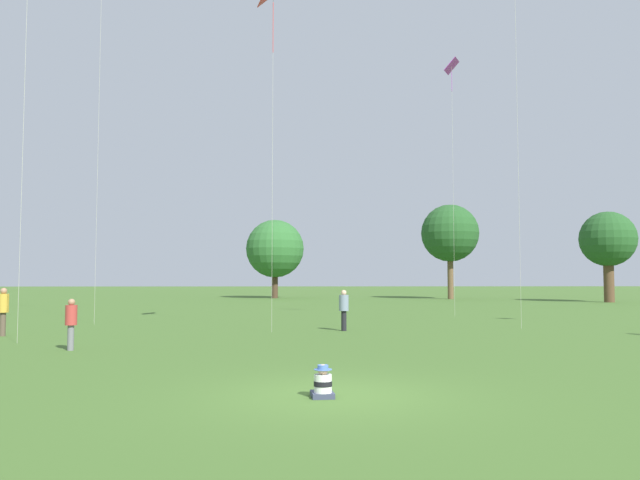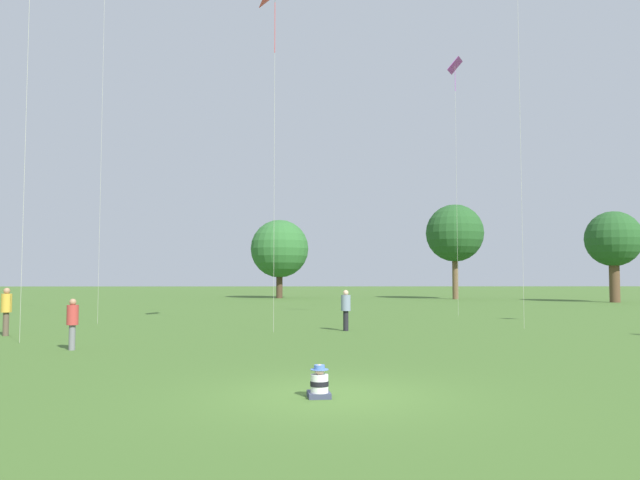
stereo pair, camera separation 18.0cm
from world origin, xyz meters
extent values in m
plane|color=#426628|center=(0.00, 0.00, 0.00)|extent=(300.00, 300.00, 0.00)
cube|color=#383D56|center=(-0.24, -0.16, 0.05)|extent=(0.45, 0.54, 0.10)
cylinder|color=white|center=(-0.23, -0.25, 0.27)|extent=(0.36, 0.36, 0.33)
cylinder|color=black|center=(-0.23, -0.25, 0.27)|extent=(0.37, 0.37, 0.09)
sphere|color=#DBAD89|center=(-0.23, -0.25, 0.51)|extent=(0.20, 0.20, 0.20)
cylinder|color=#4C70B7|center=(-0.23, -0.25, 0.52)|extent=(0.33, 0.33, 0.01)
cylinder|color=#4C70B7|center=(-0.23, -0.25, 0.56)|extent=(0.20, 0.20, 0.09)
cylinder|color=brown|center=(-11.88, 12.29, 0.45)|extent=(0.24, 0.24, 0.89)
cylinder|color=gold|center=(-11.88, 12.29, 1.25)|extent=(0.44, 0.44, 0.71)
sphere|color=#A37556|center=(-11.88, 12.29, 1.70)|extent=(0.24, 0.24, 0.24)
cylinder|color=black|center=(1.20, 14.23, 0.41)|extent=(0.28, 0.28, 0.83)
cylinder|color=gray|center=(1.20, 14.23, 1.16)|extent=(0.51, 0.51, 0.66)
sphere|color=#DBAD89|center=(1.20, 14.23, 1.58)|extent=(0.22, 0.22, 0.22)
cylinder|color=slate|center=(-7.61, 7.51, 0.38)|extent=(0.21, 0.21, 0.77)
cylinder|color=#B23833|center=(-7.61, 7.51, 1.07)|extent=(0.39, 0.39, 0.61)
sphere|color=#A37556|center=(-7.61, 7.51, 1.46)|extent=(0.21, 0.21, 0.21)
cylinder|color=red|center=(-1.78, 13.56, 12.61)|extent=(0.02, 0.02, 2.14)
cylinder|color=#BCB7A8|center=(-1.78, 13.56, 7.10)|extent=(0.01, 0.01, 14.18)
cylinder|color=#BCB7A8|center=(-10.43, 18.39, 10.66)|extent=(0.01, 0.01, 21.31)
cube|color=#B738C6|center=(8.31, 23.99, 14.70)|extent=(1.08, 1.20, 0.73)
cylinder|color=#B738C6|center=(8.31, 23.99, 13.76)|extent=(0.02, 0.02, 1.19)
cylinder|color=#BCB7A8|center=(8.31, 23.99, 7.35)|extent=(0.01, 0.01, 14.70)
cylinder|color=#BCB7A8|center=(-10.14, 9.61, 9.55)|extent=(0.01, 0.01, 19.09)
cylinder|color=#BCB7A8|center=(9.00, 15.13, 8.81)|extent=(0.01, 0.01, 17.62)
cylinder|color=brown|center=(27.36, 43.74, 2.19)|extent=(0.90, 0.90, 4.37)
sphere|color=#235123|center=(27.36, 43.74, 5.74)|extent=(4.99, 4.99, 4.99)
cylinder|color=#473323|center=(-3.31, 56.13, 1.83)|extent=(0.68, 0.68, 3.66)
sphere|color=#2D662D|center=(-3.31, 56.13, 5.39)|extent=(6.29, 6.29, 6.29)
cylinder|color=brown|center=(15.09, 52.63, 2.62)|extent=(0.61, 0.61, 5.24)
sphere|color=#235123|center=(15.09, 52.63, 6.88)|extent=(5.97, 5.97, 5.97)
camera|label=1|loc=(-0.67, -11.80, 2.20)|focal=35.00mm
camera|label=2|loc=(-0.49, -11.80, 2.20)|focal=35.00mm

